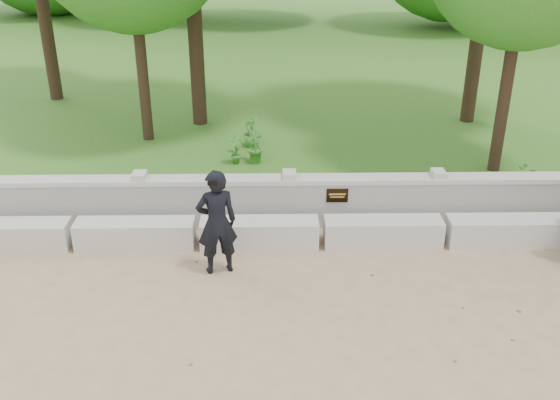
% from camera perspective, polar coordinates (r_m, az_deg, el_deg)
% --- Properties ---
extents(ground, '(80.00, 80.00, 0.00)m').
position_cam_1_polar(ground, '(8.62, 4.73, -10.29)').
color(ground, '#9E8360').
rests_on(ground, ground).
extents(lawn, '(40.00, 22.00, 0.25)m').
position_cam_1_polar(lawn, '(21.55, 1.26, 12.18)').
color(lawn, '#2B591E').
rests_on(lawn, ground).
extents(concrete_bench, '(11.90, 0.45, 0.45)m').
position_cam_1_polar(concrete_bench, '(10.11, 3.79, -2.98)').
color(concrete_bench, '#AFADA6').
rests_on(concrete_bench, ground).
extents(parapet_wall, '(12.50, 0.35, 0.90)m').
position_cam_1_polar(parapet_wall, '(10.62, 3.54, -0.06)').
color(parapet_wall, '#A5A39C').
rests_on(parapet_wall, ground).
extents(man_main, '(0.68, 0.63, 1.64)m').
position_cam_1_polar(man_main, '(9.15, -5.81, -2.04)').
color(man_main, black).
rests_on(man_main, ground).
extents(shrub_a, '(0.40, 0.40, 0.64)m').
position_cam_1_polar(shrub_a, '(12.64, -4.09, 4.68)').
color(shrub_a, '#377728').
rests_on(shrub_a, lawn).
extents(shrub_b, '(0.43, 0.46, 0.67)m').
position_cam_1_polar(shrub_b, '(12.69, -2.34, 4.88)').
color(shrub_b, '#377728').
rests_on(shrub_b, lawn).
extents(shrub_c, '(0.58, 0.55, 0.51)m').
position_cam_1_polar(shrub_c, '(12.16, 21.87, 1.67)').
color(shrub_c, '#377728').
rests_on(shrub_c, lawn).
extents(shrub_d, '(0.47, 0.49, 0.67)m').
position_cam_1_polar(shrub_d, '(13.57, -2.62, 6.26)').
color(shrub_d, '#377728').
rests_on(shrub_d, lawn).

